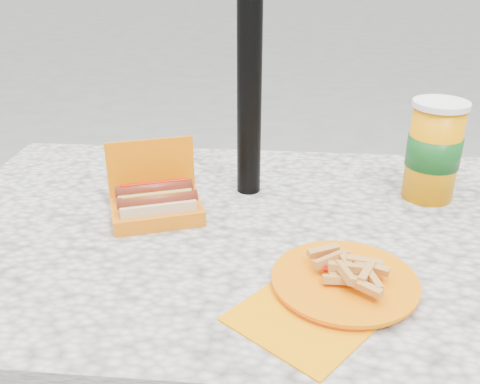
# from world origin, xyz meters

# --- Properties ---
(picnic_table) EXTENTS (1.20, 0.80, 0.75)m
(picnic_table) POSITION_xyz_m (0.00, 0.00, 0.64)
(picnic_table) COLOR beige
(picnic_table) RESTS_ON ground
(umbrella_pole) EXTENTS (0.05, 0.05, 2.20)m
(umbrella_pole) POSITION_xyz_m (0.00, 0.16, 1.10)
(umbrella_pole) COLOR black
(umbrella_pole) RESTS_ON ground
(hotdog_box) EXTENTS (0.20, 0.17, 0.14)m
(hotdog_box) POSITION_xyz_m (-0.17, 0.02, 0.78)
(hotdog_box) COLOR orange
(hotdog_box) RESTS_ON picnic_table
(fries_plate) EXTENTS (0.30, 0.32, 0.05)m
(fries_plate) POSITION_xyz_m (0.17, -0.19, 0.76)
(fries_plate) COLOR orange
(fries_plate) RESTS_ON picnic_table
(soda_cup) EXTENTS (0.11, 0.11, 0.21)m
(soda_cup) POSITION_xyz_m (0.38, 0.16, 0.85)
(soda_cup) COLOR orange
(soda_cup) RESTS_ON picnic_table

